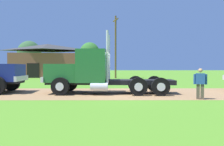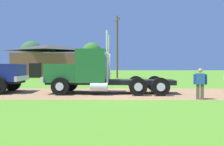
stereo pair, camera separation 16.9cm
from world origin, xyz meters
TOP-DOWN VIEW (x-y plane):
  - ground_plane at (0.00, 0.00)m, footprint 200.00×200.00m
  - dirt_track at (0.00, 0.00)m, footprint 120.00×6.03m
  - truck_foreground_white at (-1.95, -0.09)m, footprint 7.96×2.90m
  - visitor_by_barrel at (3.74, -2.68)m, footprint 0.61×0.40m
  - shed_building at (-11.21, 22.76)m, footprint 11.81×7.73m
  - utility_pole_near at (-0.08, 18.43)m, footprint 0.77×2.15m
  - tree_left at (-19.78, 37.75)m, footprint 5.45×5.45m
  - tree_mid at (-6.01, 40.98)m, footprint 4.99×4.99m

SIDE VIEW (x-z plane):
  - ground_plane at x=0.00m, z-range 0.00..0.00m
  - dirt_track at x=0.00m, z-range 0.00..0.01m
  - visitor_by_barrel at x=3.74m, z-range 0.06..1.62m
  - truck_foreground_white at x=-1.95m, z-range -0.61..3.13m
  - shed_building at x=-11.21m, z-range -0.10..5.35m
  - tree_left at x=-19.78m, z-range 0.86..8.60m
  - utility_pole_near at x=-0.08m, z-range 0.26..9.34m
  - tree_mid at x=-6.01m, z-range 1.13..8.90m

